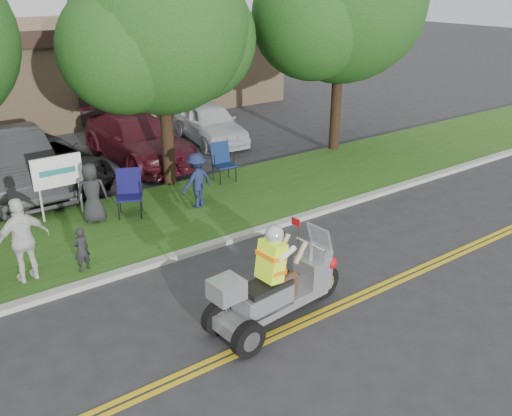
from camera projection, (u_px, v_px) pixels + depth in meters
ground at (316, 297)px, 10.75m from camera, size 120.00×120.00×0.00m
centerline_near at (337, 310)px, 10.31m from camera, size 60.00×0.10×0.01m
centerline_far at (331, 307)px, 10.43m from camera, size 60.00×0.10×0.01m
curb at (232, 239)px, 13.00m from camera, size 60.00×0.25×0.12m
grass_verge at (188, 210)px, 14.61m from camera, size 60.00×4.00×0.10m
commercial_building at (80, 66)px, 25.20m from camera, size 18.00×8.20×4.00m
tree_mid at (162, 33)px, 14.69m from camera, size 5.88×4.80×7.05m
tree_right at (342, 4)px, 17.79m from camera, size 6.86×5.60×8.07m
business_sign at (58, 175)px, 13.63m from camera, size 1.25×0.06×1.75m
trike_scooter at (275, 290)px, 9.70m from camera, size 3.02×1.05×1.97m
lawn_chair_a at (129, 189)px, 14.02m from camera, size 0.86×0.87×1.20m
lawn_chair_b at (222, 159)px, 16.38m from camera, size 0.67×0.69×1.16m
spectator_adult_right at (23, 240)px, 10.83m from camera, size 1.10×0.56×1.80m
spectator_chair_a at (197, 180)px, 14.43m from camera, size 1.07×0.77×1.50m
spectator_chair_b at (92, 193)px, 13.54m from camera, size 0.87×0.70×1.54m
child_left at (81, 249)px, 11.34m from camera, size 0.40×0.30×0.99m
parked_car_left at (13, 163)px, 15.69m from camera, size 1.93×5.42×1.78m
parked_car_mid at (44, 163)px, 16.25m from camera, size 3.37×5.47×1.41m
parked_car_right at (138, 139)px, 18.42m from camera, size 2.42×5.43×1.55m
parked_car_far_right at (210, 122)px, 20.58m from camera, size 2.39×4.56×1.48m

